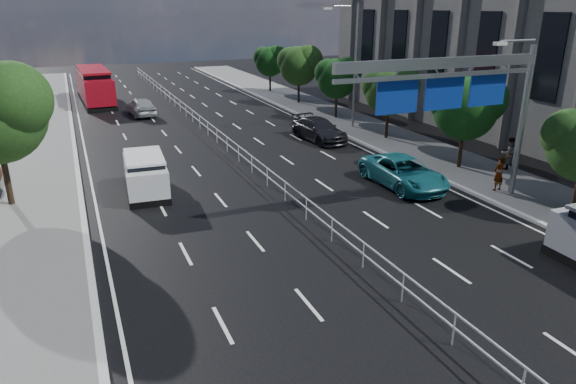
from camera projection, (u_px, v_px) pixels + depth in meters
ground at (494, 381)px, 12.85m from camera, size 160.00×160.00×0.00m
median_fence at (230, 147)px, 32.12m from camera, size 0.05×85.00×1.02m
overhead_gantry at (461, 85)px, 22.09m from camera, size 10.24×0.38×7.45m
streetlight_far at (352, 58)px, 37.39m from camera, size 2.78×2.40×9.00m
civic_hall at (533, 42)px, 38.43m from camera, size 14.40×36.00×14.35m
far_tree_d at (467, 105)px, 28.23m from camera, size 3.85×3.59×5.34m
far_tree_e at (390, 88)px, 34.76m from camera, size 3.63×3.38×5.13m
far_tree_f at (338, 76)px, 41.26m from camera, size 3.52×3.28×5.02m
far_tree_g at (299, 64)px, 47.66m from camera, size 3.96×3.69×5.45m
far_tree_h at (270, 60)px, 54.25m from camera, size 3.41×3.18×4.91m
white_minivan at (145, 174)px, 25.48m from camera, size 2.22×4.57×1.93m
red_bus at (94, 85)px, 48.99m from camera, size 3.01×10.93×3.24m
near_car_silver at (141, 106)px, 43.56m from camera, size 2.26×4.64×1.52m
near_car_dark at (86, 79)px, 59.85m from camera, size 1.57×4.30×1.41m
parked_car_teal at (403, 172)px, 26.45m from camera, size 2.53×5.47×1.52m
parked_car_dark at (319, 130)px, 35.53m from camera, size 2.59×5.33×1.49m
pedestrian_a at (499, 174)px, 25.40m from camera, size 0.66×0.47×1.73m
pedestrian_b at (509, 153)px, 28.72m from camera, size 1.06×0.94×1.82m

